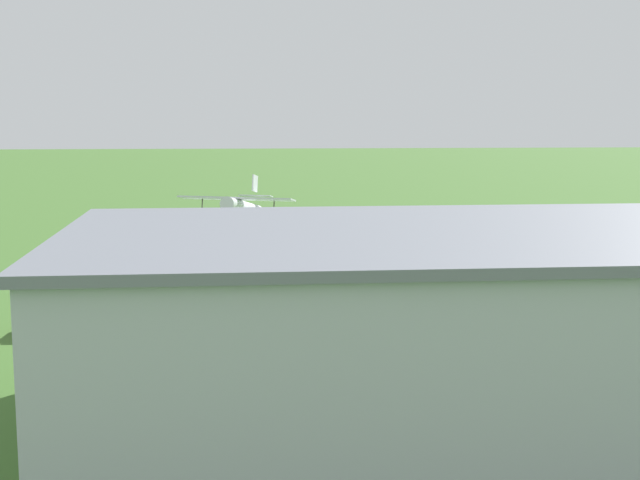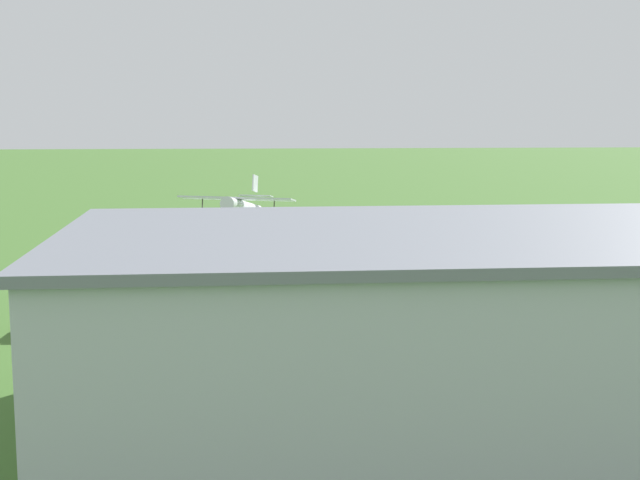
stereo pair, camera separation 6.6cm
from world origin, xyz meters
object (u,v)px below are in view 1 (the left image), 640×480
at_px(biplane, 241,208).
at_px(person_by_parked_cars, 457,285).
at_px(person_at_fence_line, 345,289).
at_px(car_white, 185,308).
at_px(person_near_hangar_door, 309,289).
at_px(car_orange, 54,314).
at_px(person_crossing_taxiway, 177,289).
at_px(hangar, 578,322).

height_order(biplane, person_by_parked_cars, biplane).
bearing_deg(biplane, person_at_fence_line, 112.29).
height_order(car_white, person_by_parked_cars, car_white).
relative_size(biplane, person_at_fence_line, 5.34).
relative_size(person_near_hangar_door, person_by_parked_cars, 1.15).
height_order(biplane, car_orange, biplane).
xyz_separation_m(car_white, car_orange, (6.77, 0.76, -0.02)).
height_order(person_crossing_taxiway, person_near_hangar_door, person_near_hangar_door).
xyz_separation_m(car_orange, person_near_hangar_door, (-13.77, -5.44, 0.07)).
height_order(person_near_hangar_door, person_by_parked_cars, person_near_hangar_door).
xyz_separation_m(biplane, person_near_hangar_door, (-4.10, 15.32, -3.24)).
bearing_deg(car_orange, person_by_parked_cars, -164.31).
bearing_deg(person_by_parked_cars, person_near_hangar_door, 6.22).
bearing_deg(person_at_fence_line, person_by_parked_cars, -172.08).
height_order(car_orange, person_at_fence_line, person_at_fence_line).
height_order(hangar, person_crossing_taxiway, hangar).
relative_size(car_white, car_orange, 0.98).
xyz_separation_m(hangar, biplane, (12.76, -35.96, 0.55)).
height_order(person_crossing_taxiway, person_at_fence_line, person_at_fence_line).
distance_m(hangar, person_at_fence_line, 21.84).
distance_m(hangar, car_white, 22.53).
xyz_separation_m(car_white, person_crossing_taxiway, (0.86, -5.70, -0.05)).
distance_m(hangar, biplane, 38.16).
relative_size(hangar, car_white, 9.39).
relative_size(hangar, car_orange, 9.22).
bearing_deg(person_near_hangar_door, hangar, 112.78).
distance_m(car_white, person_crossing_taxiway, 5.77).
height_order(biplane, person_at_fence_line, biplane).
distance_m(person_at_fence_line, person_by_parked_cars, 7.05).
xyz_separation_m(hangar, car_white, (15.67, -15.96, -2.73)).
distance_m(car_white, car_orange, 6.81).
distance_m(biplane, car_orange, 23.14).
bearing_deg(person_by_parked_cars, biplane, -47.22).
height_order(car_orange, person_crossing_taxiway, person_crossing_taxiway).
xyz_separation_m(person_near_hangar_door, person_by_parked_cars, (-9.15, -1.00, -0.13)).
bearing_deg(person_near_hangar_door, car_orange, 21.56).
distance_m(biplane, car_white, 20.47).
height_order(person_at_fence_line, person_by_parked_cars, person_at_fence_line).
distance_m(person_crossing_taxiway, person_by_parked_cars, 17.02).
distance_m(hangar, person_by_parked_cars, 21.83).
bearing_deg(car_white, car_orange, 6.40).
distance_m(car_orange, person_by_parked_cars, 23.81).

